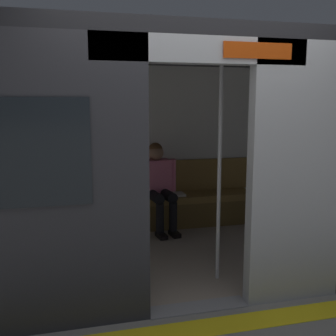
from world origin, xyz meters
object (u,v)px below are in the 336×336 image
handbag (127,191)px  grab_pole_far (219,169)px  book (179,194)px  grab_pole_door (143,172)px  person_seated (158,181)px  bench_seat (147,205)px  train_car (160,120)px

handbag → grab_pole_far: grab_pole_far is taller
book → grab_pole_door: 1.99m
grab_pole_door → book: bearing=-115.5°
handbag → book: handbag is taller
grab_pole_door → person_seated: bearing=-107.2°
bench_seat → book: (-0.45, -0.01, 0.12)m
person_seated → grab_pole_far: grab_pole_far is taller
person_seated → book: (-0.30, -0.07, -0.21)m
person_seated → grab_pole_door: bearing=72.8°
book → bench_seat: bearing=0.2°
bench_seat → handbag: 0.32m
train_car → handbag: (0.20, -1.08, -0.99)m
book → train_car: bearing=62.9°
train_car → grab_pole_far: 0.90m
handbag → book: bearing=176.2°
train_car → handbag: train_car is taller
train_car → bench_seat: size_ratio=2.11×
person_seated → handbag: bearing=-15.7°
grab_pole_far → bench_seat: bearing=-78.0°
person_seated → grab_pole_door: grab_pole_door is taller
handbag → grab_pole_far: bearing=109.2°
train_car → grab_pole_far: bearing=121.3°
person_seated → book: size_ratio=5.29×
train_car → bench_seat: 1.56m
handbag → grab_pole_door: bearing=86.3°
bench_seat → person_seated: person_seated is taller
bench_seat → handbag: size_ratio=11.69×
person_seated → handbag: 0.43m
grab_pole_far → grab_pole_door: bearing=0.0°
bench_seat → grab_pole_far: bearing=102.0°
handbag → grab_pole_far: 1.94m
bench_seat → book: 0.47m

